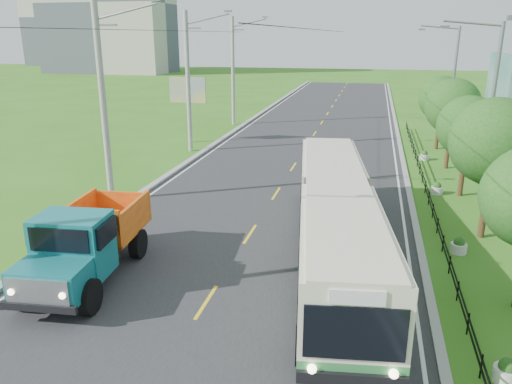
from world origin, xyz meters
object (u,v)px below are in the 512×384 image
(tree_fourth, at_px, (468,130))
(bus, at_px, (335,214))
(streetlight_far, at_px, (451,82))
(planter_front, at_px, (506,372))
(planter_mid, at_px, (437,189))
(tree_third, at_px, (494,146))
(pole_mid, at_px, (189,82))
(billboard_right, at_px, (498,86))
(pole_far, at_px, (233,71))
(planter_near, at_px, (459,246))
(tree_fifth, at_px, (453,109))
(dump_truck, at_px, (86,239))
(pole_near, at_px, (104,103))
(tree_back, at_px, (442,101))
(billboard_left, at_px, (188,94))
(streetlight_mid, at_px, (489,106))
(planter_far, at_px, (424,156))

(tree_fourth, height_order, bus, tree_fourth)
(streetlight_far, bearing_deg, bus, -106.15)
(planter_front, xyz_separation_m, planter_mid, (0.00, 16.00, 0.00))
(tree_third, bearing_deg, streetlight_far, 87.73)
(pole_mid, height_order, billboard_right, pole_mid)
(pole_far, relative_size, planter_near, 14.93)
(pole_far, bearing_deg, pole_mid, -90.00)
(tree_fifth, height_order, streetlight_far, streetlight_far)
(tree_fourth, relative_size, dump_truck, 0.81)
(pole_near, relative_size, tree_fifth, 1.72)
(tree_fourth, distance_m, planter_near, 8.87)
(pole_mid, distance_m, tree_back, 18.89)
(pole_near, relative_size, pole_far, 1.00)
(tree_third, relative_size, planter_front, 8.96)
(planter_near, distance_m, bus, 5.39)
(planter_near, bearing_deg, pole_far, 121.99)
(dump_truck, bearing_deg, planter_front, -16.72)
(pole_mid, bearing_deg, planter_front, -53.75)
(pole_mid, relative_size, planter_front, 14.93)
(planter_near, height_order, bus, bus)
(pole_mid, height_order, tree_fifth, pole_mid)
(pole_near, height_order, bus, pole_near)
(billboard_left, xyz_separation_m, dump_truck, (4.89, -23.32, -2.33))
(tree_third, xyz_separation_m, planter_front, (-1.26, -10.14, -3.70))
(streetlight_far, bearing_deg, streetlight_mid, -90.00)
(tree_fourth, relative_size, streetlight_mid, 0.60)
(streetlight_mid, bearing_deg, tree_fifth, 97.29)
(tree_back, height_order, planter_front, tree_back)
(pole_near, relative_size, planter_mid, 14.93)
(tree_fourth, xyz_separation_m, dump_truck, (-14.47, -13.46, -2.05))
(pole_far, relative_size, tree_back, 1.82)
(pole_near, relative_size, streetlight_mid, 1.10)
(planter_far, bearing_deg, bus, -105.23)
(pole_far, height_order, tree_fourth, pole_far)
(planter_near, height_order, planter_mid, same)
(bus, bearing_deg, tree_third, 24.97)
(pole_mid, relative_size, planter_near, 14.93)
(pole_far, bearing_deg, billboard_left, -97.83)
(planter_mid, bearing_deg, planter_far, 90.00)
(pole_far, distance_m, tree_third, 30.78)
(planter_mid, xyz_separation_m, planter_far, (0.00, 8.00, 0.00))
(planter_near, height_order, billboard_left, billboard_left)
(streetlight_mid, bearing_deg, dump_truck, -138.87)
(tree_fifth, bearing_deg, tree_third, -90.00)
(streetlight_mid, height_order, streetlight_far, same)
(tree_back, height_order, streetlight_mid, streetlight_mid)
(pole_mid, distance_m, tree_fourth, 19.43)
(streetlight_far, height_order, planter_mid, streetlight_far)
(planter_mid, relative_size, planter_far, 1.00)
(tree_third, distance_m, billboard_left, 25.02)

